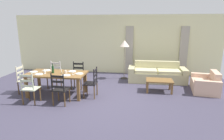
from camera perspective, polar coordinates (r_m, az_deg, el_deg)
The scene contains 34 objects.
ground_plane at distance 6.07m, azimuth -3.87°, elevation -8.47°, with size 9.60×9.60×0.02m, color #3E3A4D.
wall_far at distance 8.92m, azimuth 0.54°, elevation 7.76°, with size 9.60×0.16×2.70m, color beige.
curtain_panel_left at distance 8.74m, azimuth 5.25°, elevation 5.93°, with size 0.35×0.08×2.20m, color #ABA391.
curtain_panel_right at distance 8.93m, azimuth 20.87°, elevation 5.26°, with size 0.35×0.08×2.20m, color #ABA391.
dining_table at distance 6.35m, azimuth -16.49°, elevation -1.62°, with size 1.90×0.96×0.75m.
dining_chair_near_left at distance 5.97m, azimuth -23.70°, elevation -5.06°, with size 0.43×0.41×0.96m.
dining_chair_near_right at distance 5.61m, azimuth -15.50°, elevation -5.57°, with size 0.44×0.42×0.96m.
dining_chair_far_left at distance 7.21m, azimuth -17.02°, elevation -1.35°, with size 0.44×0.42×0.96m.
dining_chair_far_right at distance 6.91m, azimuth -10.35°, elevation -1.61°, with size 0.43×0.41×0.96m.
dining_chair_head_west at distance 6.96m, azimuth -25.13°, elevation -2.62°, with size 0.41×0.42×0.96m.
dining_chair_head_east at distance 6.01m, azimuth -6.10°, elevation -3.83°, with size 0.41×0.43×0.96m.
dinner_plate_near_left at distance 6.31m, azimuth -21.21°, elevation -1.18°, with size 0.24×0.24×0.02m, color white.
fork_near_left at distance 6.39m, azimuth -22.37°, elevation -1.17°, with size 0.02×0.17×0.01m, color silver.
dinner_plate_near_right at distance 5.92m, azimuth -13.61°, elevation -1.56°, with size 0.24×0.24×0.02m, color white.
fork_near_right at distance 5.98m, azimuth -14.94°, elevation -1.55°, with size 0.02×0.17×0.01m, color silver.
dinner_plate_far_left at distance 6.74m, azimuth -19.14°, elevation -0.10°, with size 0.24×0.24×0.02m, color white.
fork_far_left at distance 6.81m, azimuth -20.26°, elevation -0.10°, with size 0.02×0.17×0.01m, color silver.
dinner_plate_far_right at distance 6.37m, azimuth -11.94°, elevation -0.39°, with size 0.24×0.24×0.02m, color white.
fork_far_right at distance 6.43m, azimuth -13.20°, elevation -0.39°, with size 0.02×0.17×0.01m, color silver.
dinner_plate_head_west at distance 6.69m, azimuth -22.63°, elevation -0.51°, with size 0.24×0.24×0.02m, color white.
fork_head_west at distance 6.77m, azimuth -23.71°, elevation -0.51°, with size 0.02×0.17×0.01m, color silver.
dinner_plate_head_east at distance 6.04m, azimuth -9.82°, elevation -1.08°, with size 0.24×0.24×0.02m, color white.
fork_head_east at distance 6.09m, azimuth -11.16°, elevation -1.08°, with size 0.02×0.17×0.01m, color silver.
wine_bottle at distance 6.32m, azimuth -17.51°, elevation 0.16°, with size 0.07×0.07×0.32m.
wine_glass_near_left at distance 6.32m, azimuth -19.83°, elevation -0.10°, with size 0.06×0.06×0.16m.
wine_glass_near_right at distance 5.96m, azimuth -11.88°, elevation -0.37°, with size 0.06×0.06×0.16m.
coffee_cup_primary at distance 6.22m, azimuth -13.90°, elevation -0.51°, with size 0.07×0.07×0.09m, color beige.
coffee_cup_secondary at distance 6.38m, azimuth -19.72°, elevation -0.56°, with size 0.07×0.07×0.09m, color beige.
candle_tall at distance 6.40m, azimuth -17.98°, elevation -0.17°, with size 0.05×0.05×0.24m.
candle_short at distance 6.20m, azimuth -15.05°, elevation -0.65°, with size 0.05×0.05×0.16m.
couch at distance 7.87m, azimuth 13.41°, elevation -1.28°, with size 2.29×0.83×0.80m.
coffee_table at distance 6.69m, azimuth 14.14°, elevation -3.43°, with size 0.90×0.56×0.42m.
armchair_upholstered at distance 7.30m, azimuth 26.79°, elevation -3.96°, with size 0.95×1.26×0.72m.
standing_lamp at distance 7.84m, azimuth 3.82°, elevation 7.34°, with size 0.40×0.40×1.64m.
Camera 1 is at (1.23, -5.49, 2.29)m, focal length 30.14 mm.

